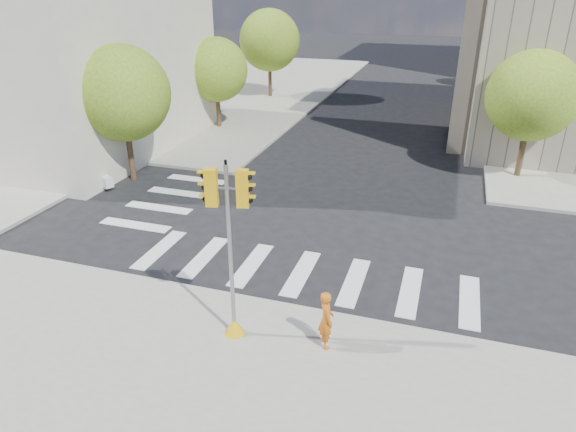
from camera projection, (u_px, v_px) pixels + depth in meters
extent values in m
plane|color=black|center=(319.00, 247.00, 18.94)|extent=(160.00, 160.00, 0.00)
cube|color=gray|center=(180.00, 86.00, 46.92)|extent=(28.00, 40.00, 0.15)
cube|color=gray|center=(565.00, 21.00, 26.43)|extent=(8.00, 8.00, 14.00)
cube|color=beige|center=(15.00, 37.00, 28.89)|extent=(18.00, 14.00, 12.00)
cylinder|color=#382616|center=(131.00, 155.00, 24.80)|extent=(0.28, 0.28, 2.45)
sphere|color=#327922|center=(122.00, 93.00, 23.54)|extent=(4.40, 4.40, 4.40)
cylinder|color=#382616|center=(219.00, 112.00, 33.49)|extent=(0.28, 0.28, 2.17)
sphere|color=#327922|center=(216.00, 70.00, 32.36)|extent=(4.00, 4.00, 4.00)
cylinder|color=#382616|center=(270.00, 82.00, 42.03)|extent=(0.28, 0.28, 2.62)
sphere|color=#327922|center=(269.00, 40.00, 40.67)|extent=(4.80, 4.80, 4.80)
cylinder|color=#382616|center=(521.00, 155.00, 24.98)|extent=(0.28, 0.28, 2.38)
sphere|color=#327922|center=(533.00, 96.00, 23.77)|extent=(4.20, 4.20, 4.20)
cylinder|color=#382616|center=(506.00, 102.00, 35.31)|extent=(0.28, 0.28, 2.52)
sphere|color=#327922|center=(515.00, 55.00, 34.00)|extent=(4.60, 4.60, 4.60)
cylinder|color=#382616|center=(498.00, 75.00, 45.72)|extent=(0.28, 0.28, 2.27)
sphere|color=#327922|center=(503.00, 43.00, 44.57)|extent=(4.00, 4.00, 4.00)
cylinder|color=black|center=(535.00, 80.00, 27.05)|extent=(0.12, 0.12, 8.00)
cylinder|color=black|center=(515.00, 48.00, 39.13)|extent=(0.12, 0.12, 8.00)
cone|color=#DEA30B|center=(234.00, 326.00, 13.98)|extent=(0.56, 0.56, 0.50)
cylinder|color=gray|center=(231.00, 255.00, 13.06)|extent=(0.11, 0.11, 4.89)
cylinder|color=black|center=(225.00, 162.00, 12.01)|extent=(0.07, 0.07, 0.12)
cylinder|color=gray|center=(227.00, 188.00, 12.28)|extent=(0.89, 0.27, 0.06)
cube|color=#DEA30B|center=(211.00, 188.00, 12.30)|extent=(0.34, 0.28, 0.95)
cube|color=#DEA30B|center=(243.00, 189.00, 12.25)|extent=(0.34, 0.28, 0.95)
imported|color=#C76012|center=(326.00, 319.00, 13.30)|extent=(0.64, 0.72, 1.65)
cube|color=silver|center=(76.00, 169.00, 25.47)|extent=(5.70, 2.67, 0.50)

